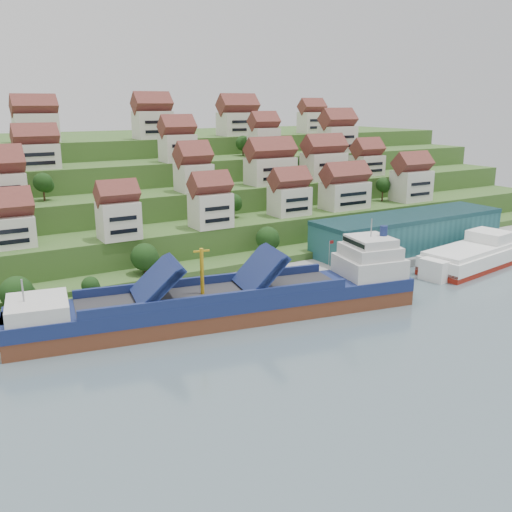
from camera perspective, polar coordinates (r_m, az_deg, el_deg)
ground at (r=124.78m, az=3.52°, el=-4.96°), size 300.00×300.00×0.00m
quay at (r=147.17m, az=6.67°, el=-1.43°), size 180.00×14.00×2.20m
hillside at (r=213.23m, az=-12.40°, el=6.12°), size 260.00×128.00×31.00m
hillside_village at (r=174.06m, az=-5.54°, el=8.94°), size 157.94×62.54×28.96m
hillside_trees at (r=152.81m, az=-8.32°, el=4.73°), size 134.76×62.76×29.99m
warehouse at (r=167.94m, az=15.03°, el=2.37°), size 60.00×15.00×10.00m
flagpole at (r=140.71m, az=7.37°, el=0.21°), size 1.28×0.16×8.00m
cargo_ship at (r=116.48m, az=-2.22°, el=-4.63°), size 83.52×27.22×18.37m
second_ship at (r=162.83m, az=20.89°, el=-0.07°), size 34.66×17.34×9.61m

